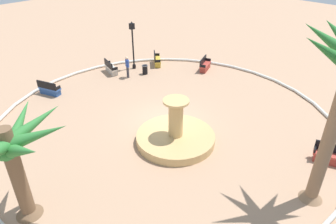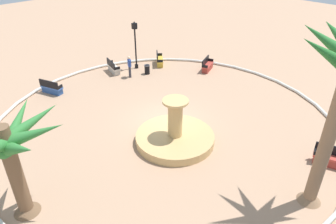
% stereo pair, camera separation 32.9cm
% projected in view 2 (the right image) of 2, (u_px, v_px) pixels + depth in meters
% --- Properties ---
extents(ground_plane, '(80.00, 80.00, 0.00)m').
position_uv_depth(ground_plane, '(165.00, 121.00, 18.50)').
color(ground_plane, tan).
extents(plaza_curb, '(19.81, 19.81, 0.20)m').
position_uv_depth(plaza_curb, '(165.00, 120.00, 18.44)').
color(plaza_curb, silver).
rests_on(plaza_curb, ground).
extents(fountain, '(4.18, 4.18, 2.53)m').
position_uv_depth(fountain, '(175.00, 136.00, 16.57)').
color(fountain, tan).
rests_on(fountain, ground).
extents(palm_tree_by_curb, '(4.28, 4.32, 4.36)m').
position_uv_depth(palm_tree_by_curb, '(8.00, 149.00, 11.06)').
color(palm_tree_by_curb, brown).
rests_on(palm_tree_by_curb, ground).
extents(bench_east, '(1.00, 1.68, 1.00)m').
position_uv_depth(bench_east, '(331.00, 159.00, 14.94)').
color(bench_east, '#B73D33').
rests_on(bench_east, ground).
extents(bench_west, '(1.67, 1.07, 1.00)m').
position_uv_depth(bench_west, '(207.00, 66.00, 24.90)').
color(bench_west, '#B73D33').
rests_on(bench_west, ground).
extents(bench_north, '(1.43, 1.53, 1.00)m').
position_uv_depth(bench_north, '(159.00, 61.00, 25.91)').
color(bench_north, gold).
rests_on(bench_north, ground).
extents(bench_southeast, '(0.89, 1.67, 1.00)m').
position_uv_depth(bench_southeast, '(113.00, 68.00, 24.53)').
color(bench_southeast, beige).
rests_on(bench_southeast, ground).
extents(bench_southwest, '(1.03, 1.67, 1.00)m').
position_uv_depth(bench_southwest, '(52.00, 88.00, 21.46)').
color(bench_southwest, '#335BA8').
rests_on(bench_southwest, ground).
extents(lamppost, '(0.32, 0.32, 3.79)m').
position_uv_depth(lamppost, '(135.00, 41.00, 24.33)').
color(lamppost, black).
rests_on(lamppost, ground).
extents(trash_bin, '(0.46, 0.46, 0.73)m').
position_uv_depth(trash_bin, '(147.00, 69.00, 24.27)').
color(trash_bin, black).
rests_on(trash_bin, ground).
extents(person_cyclist_helmet, '(0.32, 0.49, 1.67)m').
position_uv_depth(person_cyclist_helmet, '(129.00, 66.00, 23.47)').
color(person_cyclist_helmet, '#33333D').
rests_on(person_cyclist_helmet, ground).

